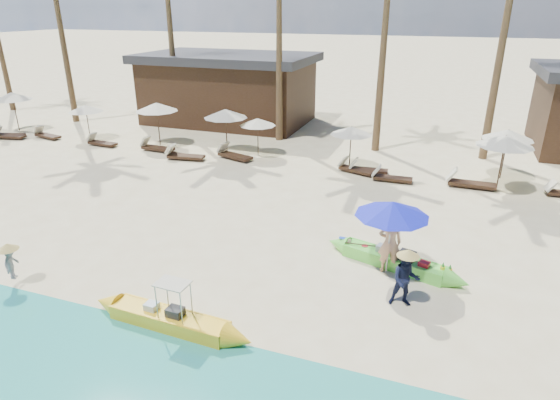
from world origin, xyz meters
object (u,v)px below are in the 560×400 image
(yellow_canoe, at_px, (169,319))
(blue_umbrella, at_px, (392,209))
(tourist, at_px, (390,243))
(green_canoe, at_px, (393,260))

(yellow_canoe, distance_m, blue_umbrella, 6.43)
(yellow_canoe, height_order, blue_umbrella, blue_umbrella)
(yellow_canoe, relative_size, tourist, 2.69)
(green_canoe, relative_size, tourist, 2.63)
(green_canoe, bearing_deg, tourist, -97.81)
(yellow_canoe, distance_m, tourist, 6.29)
(yellow_canoe, xyz_separation_m, tourist, (4.52, 4.32, 0.69))
(green_canoe, bearing_deg, yellow_canoe, -118.67)
(green_canoe, xyz_separation_m, blue_umbrella, (-0.15, -0.38, 1.77))
(green_canoe, distance_m, yellow_canoe, 6.54)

